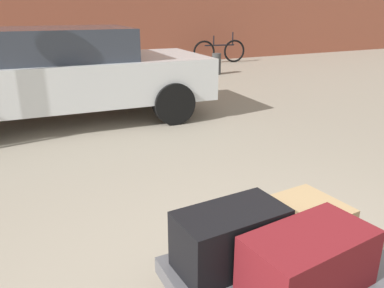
# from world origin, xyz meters

# --- Properties ---
(luggage_cart) EXTENTS (1.25, 0.86, 0.34)m
(luggage_cart) POSITION_xyz_m (0.00, 0.00, 0.27)
(luggage_cart) COLOR #4C4C51
(luggage_cart) RESTS_ON ground_plane
(duffel_bag_maroon_center) EXTENTS (0.70, 0.42, 0.31)m
(duffel_bag_maroon_center) POSITION_xyz_m (-0.01, -0.14, 0.50)
(duffel_bag_maroon_center) COLOR maroon
(duffel_bag_maroon_center) RESTS_ON luggage_cart
(suitcase_tan_stacked_top) EXTENTS (0.53, 0.46, 0.24)m
(suitcase_tan_stacked_top) POSITION_xyz_m (0.23, 0.19, 0.46)
(suitcase_tan_stacked_top) COLOR #9E7F56
(suitcase_tan_stacked_top) RESTS_ON luggage_cart
(duffel_bag_black_front_left) EXTENTS (0.62, 0.35, 0.33)m
(duffel_bag_black_front_left) POSITION_xyz_m (-0.26, 0.20, 0.51)
(duffel_bag_black_front_left) COLOR black
(duffel_bag_black_front_left) RESTS_ON luggage_cart
(parked_car) EXTENTS (4.40, 2.12, 1.42)m
(parked_car) POSITION_xyz_m (-0.39, 4.85, 0.76)
(parked_car) COLOR silver
(parked_car) RESTS_ON ground_plane
(bicycle_leaning) EXTENTS (1.74, 0.36, 0.96)m
(bicycle_leaning) POSITION_xyz_m (5.18, 9.63, 0.37)
(bicycle_leaning) COLOR black
(bicycle_leaning) RESTS_ON ground_plane
(bollard_kerb_near) EXTENTS (0.24, 0.24, 0.56)m
(bollard_kerb_near) POSITION_xyz_m (2.43, 7.69, 0.28)
(bollard_kerb_near) COLOR #383838
(bollard_kerb_near) RESTS_ON ground_plane
(bollard_kerb_mid) EXTENTS (0.24, 0.24, 0.56)m
(bollard_kerb_mid) POSITION_xyz_m (3.95, 7.69, 0.28)
(bollard_kerb_mid) COLOR #383838
(bollard_kerb_mid) RESTS_ON ground_plane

